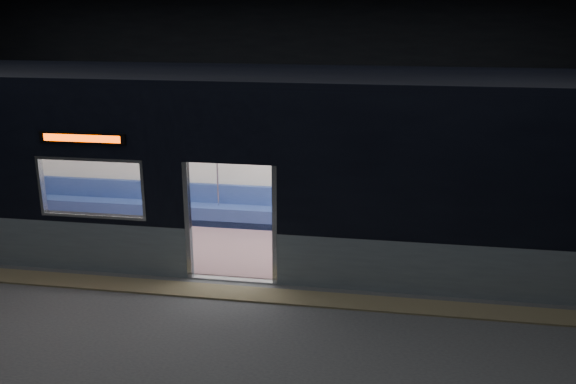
# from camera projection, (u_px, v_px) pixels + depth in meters

# --- Properties ---
(station_floor) EXTENTS (24.00, 14.00, 0.01)m
(station_floor) POSITION_uv_depth(u_px,v_px,m) (216.00, 309.00, 9.35)
(station_floor) COLOR #47494C
(station_floor) RESTS_ON ground
(station_envelope) EXTENTS (24.00, 14.00, 5.00)m
(station_envelope) POSITION_uv_depth(u_px,v_px,m) (206.00, 67.00, 8.28)
(station_envelope) COLOR black
(station_envelope) RESTS_ON station_floor
(tactile_strip) EXTENTS (22.80, 0.50, 0.03)m
(tactile_strip) POSITION_uv_depth(u_px,v_px,m) (225.00, 292.00, 9.86)
(tactile_strip) COLOR #8C7F59
(tactile_strip) RESTS_ON station_floor
(metro_car) EXTENTS (18.00, 3.04, 3.35)m
(metro_car) POSITION_uv_depth(u_px,v_px,m) (250.00, 154.00, 11.21)
(metro_car) COLOR gray
(metro_car) RESTS_ON station_floor
(passenger) EXTENTS (0.40, 0.66, 1.32)m
(passenger) POSITION_uv_depth(u_px,v_px,m) (428.00, 202.00, 11.95)
(passenger) COLOR black
(passenger) RESTS_ON metro_car
(handbag) EXTENTS (0.31, 0.28, 0.13)m
(handbag) POSITION_uv_depth(u_px,v_px,m) (426.00, 210.00, 11.79)
(handbag) COLOR black
(handbag) RESTS_ON passenger
(transit_map) EXTENTS (1.06, 0.03, 0.69)m
(transit_map) POSITION_uv_depth(u_px,v_px,m) (331.00, 159.00, 12.34)
(transit_map) COLOR white
(transit_map) RESTS_ON metro_car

